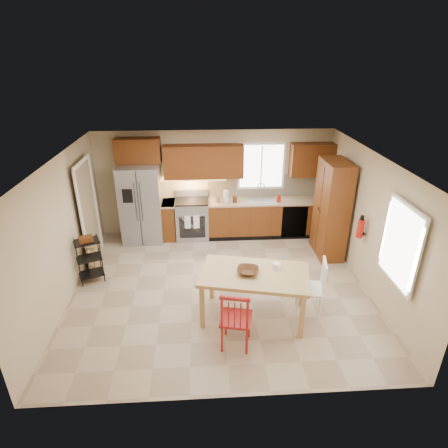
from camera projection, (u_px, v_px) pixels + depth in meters
name	position (u px, v px, depth m)	size (l,w,h in m)	color
floor	(220.00, 287.00, 7.15)	(5.50, 5.50, 0.00)	tan
ceiling	(220.00, 160.00, 6.09)	(5.50, 5.00, 0.02)	silver
wall_back	(215.00, 183.00, 8.88)	(5.50, 0.02, 2.50)	#CCB793
wall_front	(231.00, 321.00, 4.36)	(5.50, 0.02, 2.50)	#CCB793
wall_left	(62.00, 233.00, 6.47)	(0.02, 5.00, 2.50)	#CCB793
wall_right	(371.00, 224.00, 6.78)	(0.02, 5.00, 2.50)	#CCB793
refrigerator	(142.00, 204.00, 8.59)	(0.92, 0.75, 1.82)	gray
range_stove	(192.00, 219.00, 8.90)	(0.76, 0.63, 0.92)	gray
base_cabinet_narrow	(169.00, 220.00, 8.89)	(0.30, 0.60, 0.90)	#662F12
base_cabinet_run	(269.00, 217.00, 9.02)	(2.92, 0.60, 0.90)	#662F12
dishwasher	(294.00, 222.00, 8.79)	(0.60, 0.02, 0.78)	black
backsplash	(268.00, 185.00, 8.97)	(2.92, 0.03, 0.55)	beige
upper_over_fridge	(138.00, 151.00, 8.27)	(1.00, 0.35, 0.55)	#612D10
upper_left_block	(204.00, 162.00, 8.47)	(1.80, 0.35, 0.75)	#612D10
upper_right_block	(312.00, 160.00, 8.61)	(1.00, 0.35, 0.75)	#612D10
window_back	(261.00, 166.00, 8.76)	(1.12, 0.04, 1.12)	white
sink	(262.00, 202.00, 8.84)	(0.62, 0.46, 0.16)	gray
undercab_glow	(191.00, 179.00, 8.59)	(1.60, 0.30, 0.01)	#FFBF66
soap_bottle	(279.00, 198.00, 8.71)	(0.09, 0.09, 0.19)	#BA150C
paper_towel	(226.00, 196.00, 8.67)	(0.12, 0.12, 0.28)	white
canister_steel	(217.00, 198.00, 8.68)	(0.11, 0.11, 0.18)	gray
canister_wood	(235.00, 199.00, 8.68)	(0.10, 0.10, 0.14)	#462612
pantry	(331.00, 209.00, 7.93)	(0.50, 0.95, 2.10)	#662F12
fire_extinguisher	(360.00, 229.00, 6.97)	(0.12, 0.12, 0.36)	#BA150C
window_right	(401.00, 245.00, 5.65)	(0.04, 1.02, 1.32)	white
doorway	(88.00, 214.00, 7.73)	(0.04, 0.95, 2.10)	#8C7A59
dining_table	(253.00, 295.00, 6.21)	(1.73, 0.97, 0.84)	tan
chair_red	(236.00, 317.00, 5.57)	(0.48, 0.48, 1.02)	maroon
chair_white	(309.00, 287.00, 6.27)	(0.48, 0.48, 1.02)	white
table_bowl	(248.00, 274.00, 6.02)	(0.35, 0.35, 0.09)	#462612
table_jar	(276.00, 267.00, 6.13)	(0.14, 0.14, 0.16)	white
bar_stool	(95.00, 258.00, 7.52)	(0.31, 0.31, 0.64)	tan
utility_cart	(90.00, 260.00, 7.19)	(0.45, 0.35, 0.91)	black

